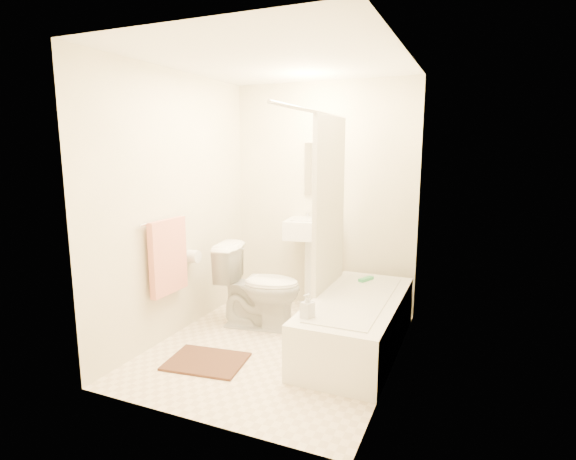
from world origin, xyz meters
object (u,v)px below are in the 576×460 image
at_px(toilet, 259,287).
at_px(bathtub, 357,323).
at_px(bath_mat, 206,361).
at_px(sink, 312,260).
at_px(soap_bottle, 307,306).

relative_size(toilet, bathtub, 0.51).
bearing_deg(bathtub, toilet, 173.52).
bearing_deg(bath_mat, toilet, 86.63).
relative_size(toilet, sink, 0.77).
relative_size(sink, bathtub, 0.66).
bearing_deg(sink, toilet, -121.86).
bearing_deg(soap_bottle, bath_mat, -169.25).
relative_size(bathtub, bath_mat, 2.62).
bearing_deg(toilet, soap_bottle, -141.63).
xyz_separation_m(toilet, bath_mat, (-0.05, -0.86, -0.39)).
relative_size(toilet, soap_bottle, 4.33).
distance_m(sink, soap_bottle, 1.47).
bearing_deg(soap_bottle, bathtub, 68.40).
bearing_deg(sink, bathtub, -57.30).
xyz_separation_m(toilet, bathtub, (1.00, -0.11, -0.17)).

